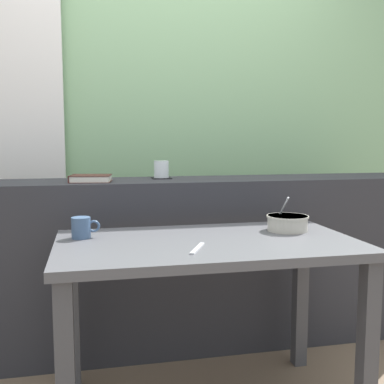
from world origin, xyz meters
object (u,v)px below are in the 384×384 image
Objects in this scene: soup_bowl at (287,223)px; fork_utensil at (197,248)px; juice_glass at (161,170)px; closed_book at (90,178)px; breakfast_table at (207,267)px; ceramic_mug at (82,228)px; coaster_square at (161,178)px.

soup_bowl is 1.06× the size of fork_utensil.
closed_book is (-0.37, -0.11, -0.03)m from juice_glass.
fork_utensil is (0.37, -0.72, -0.20)m from closed_book.
juice_glass reaches higher than breakfast_table.
breakfast_table is at bearing -83.69° from juice_glass.
juice_glass is 0.53× the size of fork_utensil.
closed_book is 1.27× the size of fork_utensil.
juice_glass is 0.87m from fork_utensil.
ceramic_mug reaches higher than fork_utensil.
breakfast_table is 6.92× the size of fork_utensil.
coaster_square reaches higher than fork_utensil.
fork_utensil reaches higher than breakfast_table.
closed_book reaches higher than fork_utensil.
juice_glass reaches higher than closed_book.
fork_utensil is (0.00, -0.83, -0.23)m from juice_glass.
soup_bowl is (0.39, 0.11, 0.14)m from breakfast_table.
breakfast_table is 10.40× the size of ceramic_mug.
coaster_square is 0.76m from soup_bowl.
closed_book is at bearing 143.20° from fork_utensil.
ceramic_mug is at bearing 177.78° from soup_bowl.
coaster_square is 0.59× the size of fork_utensil.
breakfast_table is 0.19m from fork_utensil.
coaster_square is 0.46× the size of closed_book.
soup_bowl is at bearing -51.75° from coaster_square.
coaster_square is at bearing 116.26° from fork_utensil.
closed_book is at bearing 84.96° from ceramic_mug.
ceramic_mug reaches higher than breakfast_table.
juice_glass is 0.42× the size of closed_book.
juice_glass is 0.77m from soup_bowl.
soup_bowl reaches higher than ceramic_mug.
breakfast_table is 13.03× the size of juice_glass.
breakfast_table is at bearing -16.54° from ceramic_mug.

